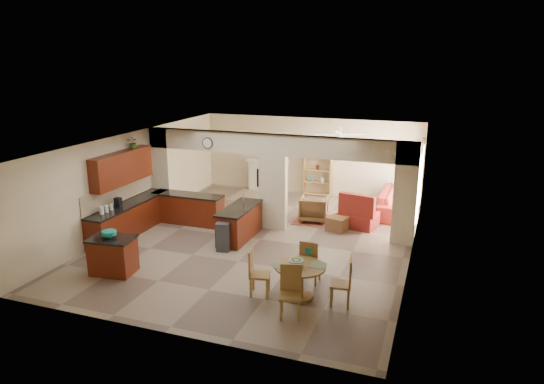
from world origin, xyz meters
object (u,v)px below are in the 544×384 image
(kitchen_island, at_px, (113,255))
(dining_table, at_px, (300,276))
(armchair, at_px, (314,208))
(sofa, at_px, (397,202))

(kitchen_island, xyz_separation_m, dining_table, (4.46, 0.28, 0.05))
(armchair, bearing_deg, dining_table, 93.69)
(kitchen_island, bearing_deg, dining_table, -3.87)
(dining_table, height_order, sofa, sofa)
(kitchen_island, bearing_deg, sofa, 42.26)
(dining_table, height_order, armchair, armchair)
(kitchen_island, xyz_separation_m, sofa, (5.79, 6.83, -0.06))
(dining_table, bearing_deg, kitchen_island, -176.43)
(kitchen_island, xyz_separation_m, armchair, (3.44, 5.22, -0.05))
(kitchen_island, bearing_deg, armchair, 49.12)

